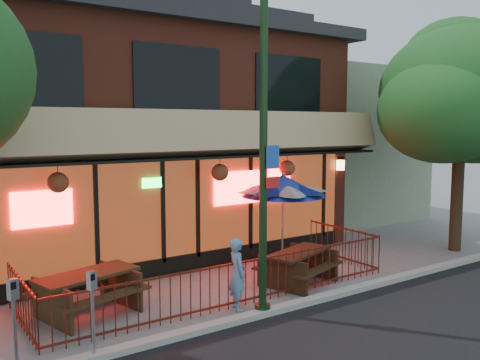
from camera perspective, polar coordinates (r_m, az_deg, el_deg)
The scene contains 13 objects.
ground at distance 10.98m, azimuth 1.26°, elevation -14.16°, with size 80.00×80.00×0.00m, color gray.
curb at distance 10.58m, azimuth 2.88°, elevation -14.63°, with size 80.00×0.25×0.12m, color #999993.
restaurant_building at distance 16.60m, azimuth -13.20°, elevation 7.12°, with size 12.96×9.49×8.05m.
neighbor_building at distance 21.99m, azimuth 8.79°, elevation 4.04°, with size 6.00×7.00×6.00m, color gray.
patio_fence at distance 11.17m, azimuth -0.25°, elevation -10.39°, with size 8.44×2.62×1.00m.
street_light at distance 9.99m, azimuth 2.66°, elevation 2.33°, with size 0.43×0.32×7.00m.
street_tree_right at distance 16.68m, azimuth 23.50°, elevation 9.63°, with size 4.80×4.80×7.02m.
picnic_table_left at distance 10.89m, azimuth -16.71°, elevation -11.47°, with size 2.33×2.00×0.86m.
picnic_table_right at distance 12.46m, azimuth 6.58°, elevation -9.16°, with size 2.22×1.94×0.80m.
patio_umbrella at distance 13.75m, azimuth 4.84°, elevation -0.62°, with size 2.24×2.24×2.56m.
pedestrian at distance 10.67m, azimuth -0.30°, elevation -10.51°, with size 0.55×0.36×1.51m, color #5A88B4.
parking_meter_near at distance 8.75m, azimuth -16.24°, elevation -12.83°, with size 0.16×0.15×1.49m.
parking_meter_far at distance 8.55m, azimuth -24.05°, elevation -13.31°, with size 0.17×0.16×1.55m.
Camera 1 is at (-5.98, -8.38, 3.84)m, focal length 38.00 mm.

